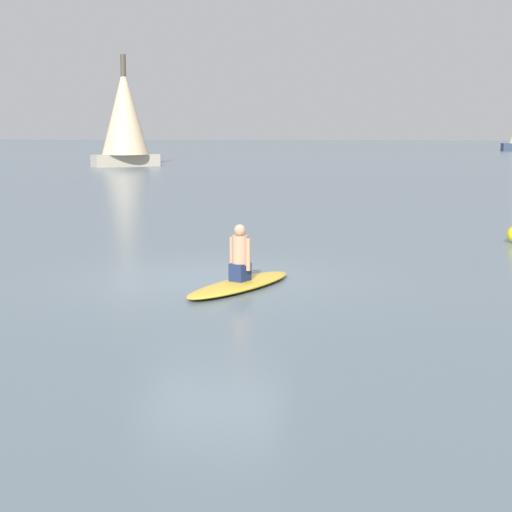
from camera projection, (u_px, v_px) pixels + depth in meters
name	position (u px, v px, depth m)	size (l,w,h in m)	color
ground_plane	(212.00, 279.00, 13.73)	(400.00, 400.00, 0.00)	slate
surfboard	(240.00, 284.00, 12.93)	(2.75, 0.73, 0.14)	gold
person_paddler	(240.00, 255.00, 12.85)	(0.39, 0.41, 0.95)	navy
sailboat_far_left	(124.00, 115.00, 56.14)	(4.82, 4.82, 8.06)	#B2A893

